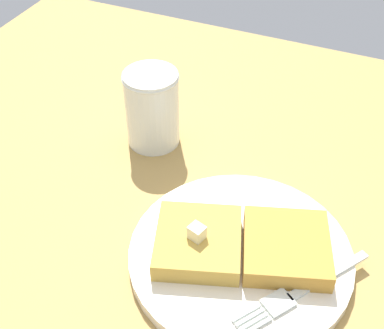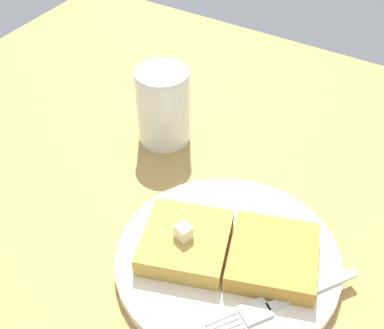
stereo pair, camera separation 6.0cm
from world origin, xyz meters
TOP-DOWN VIEW (x-y plane):
  - table_surface at (0.00, 0.00)cm, footprint 103.00×103.00cm
  - plate at (4.17, 4.54)cm, footprint 23.12×23.12cm
  - toast_slice_left at (-0.13, 3.10)cm, footprint 10.99×11.17cm
  - toast_slice_middle at (8.47, 5.97)cm, footprint 10.99×11.17cm
  - butter_pat_primary at (0.35, 2.74)cm, footprint 1.86×1.76cm
  - fork at (10.85, 1.68)cm, footprint 10.31×13.96cm
  - syrup_jar at (-12.89, 18.73)cm, footprint 7.00×7.00cm

SIDE VIEW (x-z plane):
  - table_surface at x=0.00cm, z-range 0.00..1.88cm
  - plate at x=4.17cm, z-range 1.99..3.35cm
  - fork at x=10.85cm, z-range 3.24..3.60cm
  - toast_slice_left at x=-0.13cm, z-range 3.24..5.45cm
  - toast_slice_middle at x=8.47cm, z-range 3.24..5.45cm
  - butter_pat_primary at x=0.35cm, z-range 5.45..6.98cm
  - syrup_jar at x=-12.89cm, z-range 1.56..11.71cm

